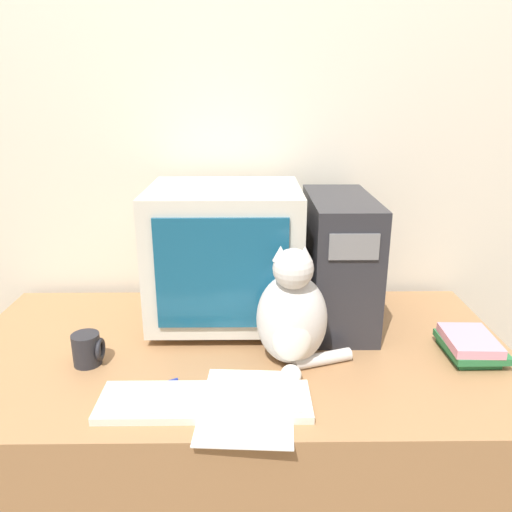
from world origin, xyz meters
name	(u,v)px	position (x,y,z in m)	size (l,w,h in m)	color
wall_back	(238,138)	(0.00, 0.87, 1.25)	(7.00, 0.05, 2.50)	beige
desk	(238,452)	(0.00, 0.40, 0.36)	(1.54, 0.80, 0.72)	#9E7047
crt_monitor	(225,254)	(-0.03, 0.58, 0.93)	(0.44, 0.39, 0.42)	beige
computer_tower	(338,260)	(0.31, 0.58, 0.91)	(0.19, 0.41, 0.39)	#28282D
keyboard	(205,401)	(-0.06, 0.13, 0.73)	(0.49, 0.15, 0.02)	silver
cat	(292,316)	(0.15, 0.32, 0.85)	(0.26, 0.23, 0.33)	silver
book_stack	(470,345)	(0.63, 0.35, 0.75)	(0.15, 0.18, 0.06)	#28703D
pen	(152,387)	(-0.20, 0.20, 0.72)	(0.12, 0.07, 0.01)	navy
paper_sheet	(247,405)	(0.03, 0.13, 0.72)	(0.23, 0.31, 0.00)	white
mug	(88,349)	(-0.39, 0.32, 0.76)	(0.08, 0.07, 0.09)	#232328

